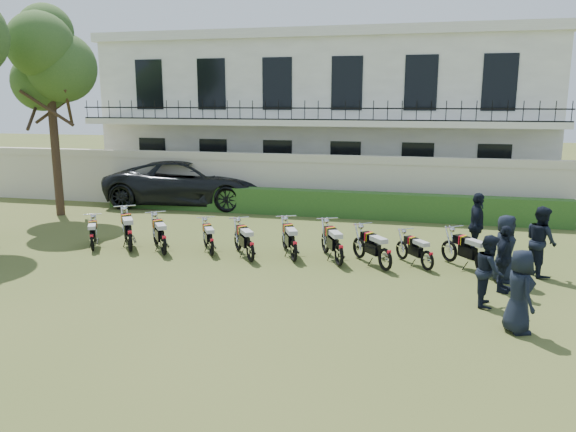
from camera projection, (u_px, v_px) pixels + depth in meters
The scene contains 22 objects.
ground at pixel (237, 267), 15.19m from camera, with size 100.00×100.00×0.00m, color #435120.
perimeter_wall at pixel (301, 182), 22.56m from camera, with size 30.00×0.35×2.30m.
hedge at pixel (322, 203), 21.70m from camera, with size 18.00×0.60×1.00m, color #224F1C.
building at pixel (327, 114), 27.70m from camera, with size 20.40×9.60×7.40m.
tree_west_near at pixel (49, 60), 20.82m from camera, with size 3.40×3.20×7.90m.
motorcycle_0 at pixel (92, 238), 16.62m from camera, with size 0.92×1.52×0.93m.
motorcycle_1 at pixel (130, 235), 16.54m from camera, with size 1.29×1.82×1.16m.
motorcycle_2 at pixel (163, 240), 16.14m from camera, with size 1.24×1.65×1.08m.
motorcycle_3 at pixel (211, 242), 16.11m from camera, with size 0.94×1.53×0.94m.
motorcycle_4 at pixel (250, 246), 15.49m from camera, with size 1.14×1.64×1.04m.
motorcycle_5 at pixel (294, 245), 15.53m from camera, with size 0.95×1.82×1.07m.
motorcycle_6 at pixel (339, 249), 15.10m from camera, with size 0.99×1.84×1.09m.
motorcycle_7 at pixel (385, 254), 14.69m from camera, with size 1.25×1.57×1.05m.
motorcycle_8 at pixel (427, 256), 14.74m from camera, with size 1.08×1.39×0.92m.
motorcycle_9 at pixel (484, 258), 14.34m from camera, with size 1.28×1.55×1.05m.
suv at pixel (190, 182), 23.98m from camera, with size 3.21×6.95×1.93m, color black.
officer_0 at pixel (519, 291), 10.81m from camera, with size 0.81×0.53×1.65m, color black.
officer_1 at pixel (489, 271), 12.23m from camera, with size 0.77×0.60×1.59m, color black.
officer_2 at pixel (504, 259), 13.10m from camera, with size 0.93×0.39×1.59m, color black.
officer_3 at pixel (505, 248), 13.85m from camera, with size 0.82×0.54×1.69m, color black.
officer_4 at pixel (541, 241), 14.32m from camera, with size 0.88×0.68×1.81m, color black.
officer_5 at pixel (477, 226), 15.89m from camera, with size 1.11×0.46×1.89m, color black.
Camera 1 is at (4.81, -13.84, 4.46)m, focal length 35.00 mm.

